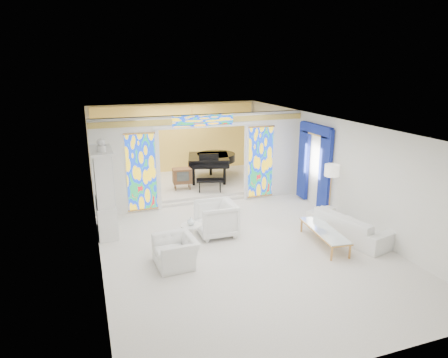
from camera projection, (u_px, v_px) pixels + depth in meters
name	position (u px, v px, depth m)	size (l,w,h in m)	color
floor	(223.00, 225.00, 11.70)	(12.00, 12.00, 0.00)	silver
ceiling	(223.00, 123.00, 10.86)	(7.00, 12.00, 0.02)	white
wall_back	(176.00, 139.00, 16.71)	(7.00, 0.02, 3.00)	white
wall_front	(358.00, 280.00, 5.85)	(7.00, 0.02, 3.00)	white
wall_left	(93.00, 188.00, 10.16)	(0.02, 12.00, 3.00)	white
wall_right	(329.00, 166.00, 12.40)	(0.02, 12.00, 3.00)	white
partition_wall	(203.00, 156.00, 13.04)	(7.00, 0.22, 3.00)	white
stained_glass_left	(141.00, 172.00, 12.40)	(0.90, 0.04, 2.40)	gold
stained_glass_right	(260.00, 162.00, 13.70)	(0.90, 0.04, 2.40)	gold
stained_glass_transom	(203.00, 120.00, 12.62)	(2.00, 0.04, 0.34)	gold
alcove_platform	(188.00, 184.00, 15.39)	(6.80, 3.80, 0.18)	silver
gold_curtain_back	(176.00, 140.00, 16.60)	(6.70, 0.10, 2.90)	#EDBB52
chandelier	(192.00, 120.00, 14.67)	(0.48, 0.48, 0.30)	#C78E45
blue_drapes	(314.00, 159.00, 12.98)	(0.14, 1.85, 2.65)	navy
china_cabinet	(105.00, 192.00, 10.88)	(0.56, 1.46, 2.72)	white
armchair_left	(176.00, 252.00, 9.30)	(1.04, 0.90, 0.67)	white
armchair_right	(216.00, 219.00, 10.91)	(1.01, 1.04, 0.95)	silver
sofa	(350.00, 225.00, 10.78)	(2.38, 0.93, 0.69)	white
side_table	(191.00, 233.00, 10.10)	(0.58, 0.58, 0.65)	white
vase	(191.00, 221.00, 10.01)	(0.20, 0.20, 0.21)	silver
coffee_table	(324.00, 231.00, 10.34)	(0.78, 1.93, 0.42)	white
floor_lamp	(332.00, 173.00, 11.62)	(0.49, 0.49, 1.74)	#C78E45
grand_piano	(212.00, 159.00, 15.55)	(2.31, 3.02, 1.16)	black
tv_console	(182.00, 176.00, 14.31)	(0.70, 0.51, 0.77)	brown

